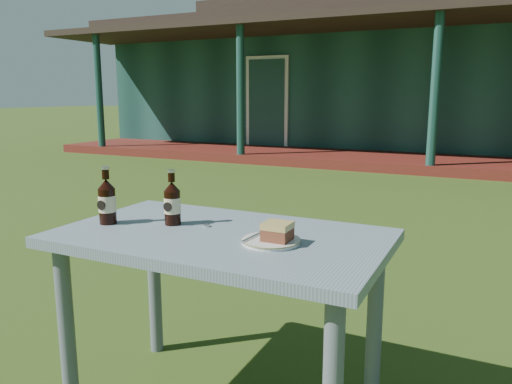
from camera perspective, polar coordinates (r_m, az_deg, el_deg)
The scene contains 9 objects.
ground at distance 3.47m, azimuth 9.50°, elevation -9.60°, with size 80.00×80.00×0.00m, color #334916.
pavilion at distance 12.56m, azimuth 22.24°, elevation 12.06°, with size 15.80×8.30×3.45m.
cafe_table at distance 1.87m, azimuth -4.04°, elevation -7.68°, with size 1.20×0.70×0.72m.
plate at distance 1.71m, azimuth 1.72°, elevation -5.59°, with size 0.20×0.20×0.01m.
cake_slice at distance 1.69m, azimuth 2.46°, elevation -4.50°, with size 0.09×0.09×0.06m.
fork at distance 1.72m, azimuth -0.39°, elevation -5.16°, with size 0.01×0.14×0.00m, color silver.
cola_bottle_near at distance 1.96m, azimuth -9.55°, elevation -1.22°, with size 0.06×0.07×0.22m.
cola_bottle_far at distance 2.03m, azimuth -16.66°, elevation -0.99°, with size 0.07×0.07×0.23m.
bottle_cap at distance 1.93m, azimuth -5.71°, elevation -3.84°, with size 0.03×0.03×0.01m, color silver.
Camera 1 is at (0.88, -3.13, 1.22)m, focal length 35.00 mm.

